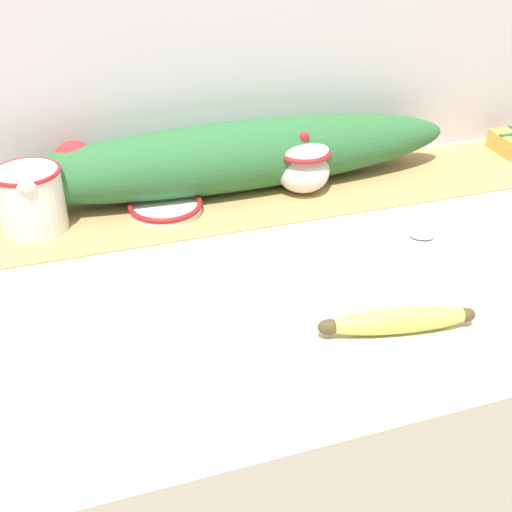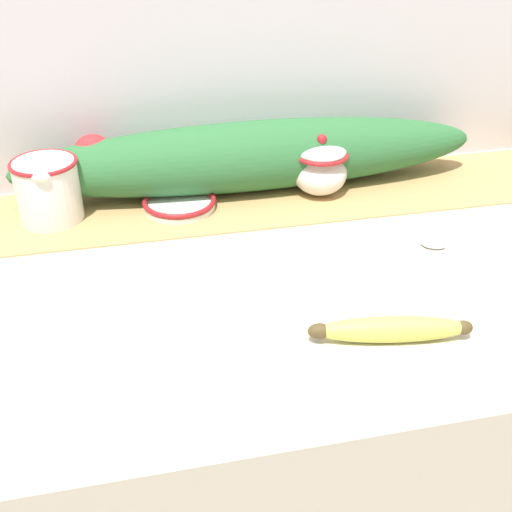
% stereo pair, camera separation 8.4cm
% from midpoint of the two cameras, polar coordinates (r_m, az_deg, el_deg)
% --- Properties ---
extents(countertop, '(1.55, 0.76, 0.91)m').
position_cam_midpoint_polar(countertop, '(1.36, 0.36, -17.14)').
color(countertop, beige).
rests_on(countertop, ground_plane).
extents(back_wall, '(2.35, 0.04, 2.40)m').
position_cam_midpoint_polar(back_wall, '(1.31, -5.39, 19.45)').
color(back_wall, silver).
rests_on(back_wall, ground_plane).
extents(table_runner, '(1.43, 0.24, 0.00)m').
position_cam_midpoint_polar(table_runner, '(1.27, -3.12, 5.00)').
color(table_runner, tan).
rests_on(table_runner, countertop).
extents(cream_pitcher, '(0.12, 0.14, 0.12)m').
position_cam_midpoint_polar(cream_pitcher, '(1.21, -21.30, 4.82)').
color(cream_pitcher, white).
rests_on(cream_pitcher, countertop).
extents(sugar_bowl, '(0.11, 0.11, 0.12)m').
position_cam_midpoint_polar(sugar_bowl, '(1.28, 2.32, 8.05)').
color(sugar_bowl, white).
rests_on(sugar_bowl, countertop).
extents(small_dish, '(0.14, 0.14, 0.02)m').
position_cam_midpoint_polar(small_dish, '(1.23, -10.01, 4.28)').
color(small_dish, white).
rests_on(small_dish, countertop).
extents(banana, '(0.23, 0.07, 0.04)m').
position_cam_midpoint_polar(banana, '(0.91, 9.91, -5.78)').
color(banana, '#CCD156').
rests_on(banana, countertop).
extents(spoon, '(0.17, 0.10, 0.01)m').
position_cam_midpoint_polar(spoon, '(1.16, 11.99, 1.77)').
color(spoon, silver).
rests_on(spoon, countertop).
extents(poinsettia_garland, '(0.93, 0.15, 0.14)m').
position_cam_midpoint_polar(poinsettia_garland, '(1.28, -3.99, 8.81)').
color(poinsettia_garland, '#2D6B38').
rests_on(poinsettia_garland, countertop).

